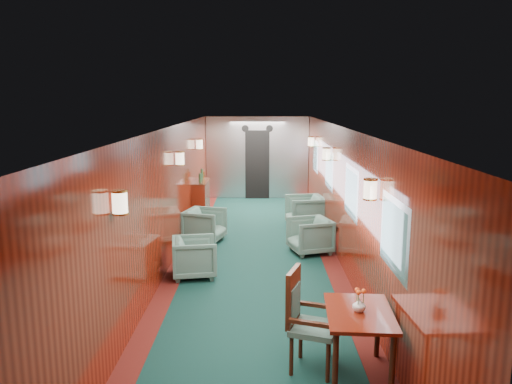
% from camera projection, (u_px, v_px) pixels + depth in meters
% --- Properties ---
extents(room, '(12.00, 12.10, 2.40)m').
position_uv_depth(room, '(256.00, 171.00, 8.69)').
color(room, '#0E322B').
rests_on(room, ground).
extents(bulkhead, '(2.98, 0.17, 2.39)m').
position_uv_depth(bulkhead, '(257.00, 158.00, 14.58)').
color(bulkhead, silver).
rests_on(bulkhead, ground).
extents(windows_right, '(0.02, 8.60, 0.80)m').
position_uv_depth(windows_right, '(339.00, 180.00, 8.96)').
color(windows_right, '#B1B4B8').
rests_on(windows_right, ground).
extents(wall_sconces, '(2.97, 7.97, 0.25)m').
position_uv_depth(wall_sconces, '(256.00, 159.00, 9.22)').
color(wall_sconces, beige).
rests_on(wall_sconces, ground).
extents(dining_table, '(0.73, 1.00, 0.72)m').
position_uv_depth(dining_table, '(359.00, 322.00, 5.14)').
color(dining_table, maroon).
rests_on(dining_table, ground).
extents(side_chair, '(0.61, 0.63, 1.10)m').
position_uv_depth(side_chair, '(305.00, 316.00, 5.30)').
color(side_chair, '#1D443E').
rests_on(side_chair, ground).
extents(credenza, '(0.34, 1.07, 1.24)m').
position_uv_depth(credenza, '(201.00, 200.00, 11.98)').
color(credenza, maroon).
rests_on(credenza, ground).
extents(flower_vase, '(0.16, 0.16, 0.14)m').
position_uv_depth(flower_vase, '(359.00, 305.00, 5.10)').
color(flower_vase, silver).
rests_on(flower_vase, dining_table).
extents(armchair_left_near, '(0.82, 0.80, 0.65)m').
position_uv_depth(armchair_left_near, '(195.00, 257.00, 8.16)').
color(armchair_left_near, '#1D443E').
rests_on(armchair_left_near, ground).
extents(armchair_left_far, '(0.92, 0.90, 0.68)m').
position_uv_depth(armchair_left_far, '(205.00, 225.00, 10.17)').
color(armchair_left_far, '#1D443E').
rests_on(armchair_left_far, ground).
extents(armchair_right_near, '(0.91, 0.90, 0.67)m').
position_uv_depth(armchair_right_near, '(310.00, 236.00, 9.42)').
color(armchair_right_near, '#1D443E').
rests_on(armchair_right_near, ground).
extents(armchair_right_far, '(0.92, 0.90, 0.74)m').
position_uv_depth(armchair_right_far, '(305.00, 212.00, 11.28)').
color(armchair_right_far, '#1D443E').
rests_on(armchair_right_far, ground).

